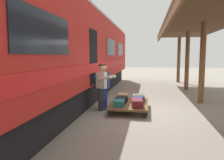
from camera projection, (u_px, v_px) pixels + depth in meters
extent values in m
plane|color=gray|center=(145.00, 111.00, 7.79)|extent=(60.00, 60.00, 0.00)
cylinder|color=brown|center=(179.00, 60.00, 16.21)|extent=(0.24, 0.24, 3.40)
cylinder|color=brown|center=(187.00, 61.00, 12.61)|extent=(0.24, 0.24, 3.40)
cylinder|color=brown|center=(202.00, 63.00, 9.01)|extent=(0.24, 0.24, 3.40)
cube|color=#4E3520|center=(218.00, 10.00, 7.01)|extent=(3.20, 19.18, 0.16)
cube|color=brown|center=(169.00, 19.00, 7.30)|extent=(0.08, 19.18, 0.30)
cube|color=#B21E19|center=(55.00, 47.00, 8.11)|extent=(3.00, 21.16, 2.90)
cube|color=black|center=(56.00, 96.00, 8.32)|extent=(2.55, 20.11, 0.90)
cube|color=#99999E|center=(54.00, 4.00, 7.93)|extent=(2.76, 20.74, 0.20)
cube|color=red|center=(94.00, 68.00, 7.94)|extent=(0.03, 20.74, 0.36)
cube|color=black|center=(120.00, 49.00, 15.09)|extent=(0.02, 2.33, 0.84)
cube|color=black|center=(111.00, 47.00, 11.47)|extent=(0.02, 2.33, 0.84)
cube|color=black|center=(46.00, 33.00, 4.21)|extent=(0.02, 2.33, 0.84)
cube|color=black|center=(92.00, 57.00, 7.91)|extent=(0.12, 1.10, 2.00)
cube|color=brown|center=(129.00, 104.00, 7.90)|extent=(1.36, 2.11, 0.07)
cylinder|color=black|center=(144.00, 114.00, 7.00)|extent=(0.22, 0.05, 0.22)
cylinder|color=black|center=(111.00, 113.00, 7.18)|extent=(0.22, 0.05, 0.22)
cylinder|color=black|center=(145.00, 103.00, 8.65)|extent=(0.22, 0.05, 0.22)
cylinder|color=black|center=(118.00, 102.00, 8.83)|extent=(0.22, 0.05, 0.22)
cube|color=#1E666B|center=(119.00, 103.00, 7.37)|extent=(0.41, 0.53, 0.20)
cube|color=navy|center=(138.00, 100.00, 7.83)|extent=(0.44, 0.66, 0.23)
cube|color=black|center=(121.00, 100.00, 7.94)|extent=(0.44, 0.55, 0.20)
cube|color=maroon|center=(137.00, 103.00, 7.26)|extent=(0.44, 0.65, 0.25)
cube|color=brown|center=(139.00, 97.00, 8.40)|extent=(0.49, 0.51, 0.20)
cube|color=tan|center=(123.00, 96.00, 8.50)|extent=(0.43, 0.59, 0.23)
cylinder|color=navy|center=(105.00, 98.00, 8.13)|extent=(0.16, 0.16, 0.82)
cylinder|color=navy|center=(103.00, 99.00, 7.94)|extent=(0.16, 0.16, 0.82)
cube|color=navy|center=(104.00, 80.00, 7.96)|extent=(0.39, 0.27, 0.60)
cylinder|color=tan|center=(104.00, 71.00, 7.92)|extent=(0.09, 0.09, 0.06)
sphere|color=tan|center=(104.00, 67.00, 7.90)|extent=(0.22, 0.22, 0.22)
cylinder|color=#A51919|center=(104.00, 65.00, 7.89)|extent=(0.21, 0.21, 0.06)
cylinder|color=navy|center=(100.00, 77.00, 8.16)|extent=(0.54, 0.17, 0.21)
cylinder|color=navy|center=(97.00, 77.00, 7.86)|extent=(0.54, 0.17, 0.21)
cylinder|color=#332D28|center=(100.00, 100.00, 7.82)|extent=(0.16, 0.16, 0.82)
cylinder|color=#332D28|center=(103.00, 99.00, 7.99)|extent=(0.16, 0.16, 0.82)
cube|color=silver|center=(102.00, 80.00, 7.82)|extent=(0.41, 0.33, 0.60)
cylinder|color=tan|center=(102.00, 71.00, 7.79)|extent=(0.09, 0.09, 0.06)
sphere|color=tan|center=(102.00, 67.00, 7.77)|extent=(0.22, 0.22, 0.22)
cylinder|color=#332D28|center=(102.00, 65.00, 7.76)|extent=(0.21, 0.21, 0.06)
cylinder|color=silver|center=(105.00, 78.00, 7.57)|extent=(0.53, 0.27, 0.21)
cylinder|color=silver|center=(109.00, 77.00, 7.85)|extent=(0.53, 0.27, 0.21)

